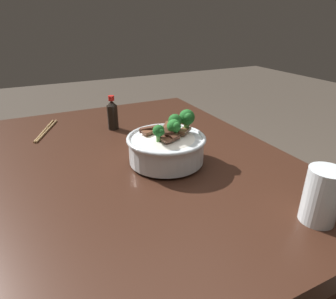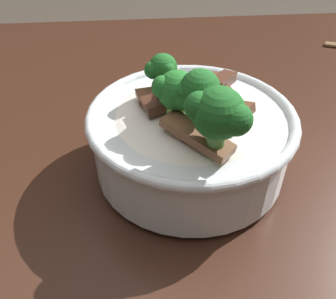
{
  "view_description": "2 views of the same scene",
  "coord_description": "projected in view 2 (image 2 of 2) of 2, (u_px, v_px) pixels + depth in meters",
  "views": [
    {
      "loc": [
        0.79,
        -0.26,
        1.17
      ],
      "look_at": [
        0.05,
        0.1,
        0.79
      ],
      "focal_mm": 31.19,
      "sensor_mm": 36.0,
      "label": 1
    },
    {
      "loc": [
        0.13,
        0.4,
        1.06
      ],
      "look_at": [
        0.1,
        0.09,
        0.79
      ],
      "focal_mm": 37.97,
      "sensor_mm": 36.0,
      "label": 2
    }
  ],
  "objects": [
    {
      "name": "dining_table",
      "position": [
        226.0,
        182.0,
        0.58
      ],
      "size": [
        1.17,
        0.92,
        0.76
      ],
      "color": "#381E14",
      "rests_on": "ground"
    },
    {
      "name": "rice_bowl",
      "position": [
        191.0,
        132.0,
        0.4
      ],
      "size": [
        0.23,
        0.23,
        0.15
      ],
      "color": "silver",
      "rests_on": "dining_table"
    }
  ]
}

